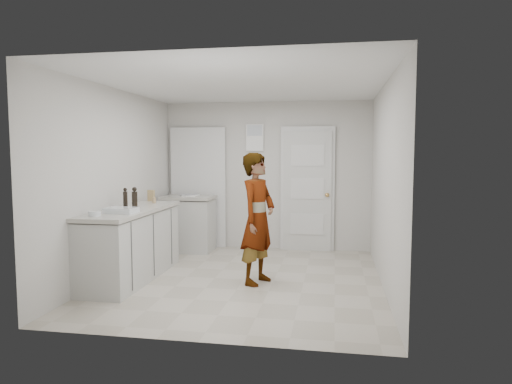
% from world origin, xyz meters
% --- Properties ---
extents(ground, '(4.00, 4.00, 0.00)m').
position_xyz_m(ground, '(0.00, 0.00, 0.00)').
color(ground, '#A69D8C').
rests_on(ground, ground).
extents(room_shell, '(4.00, 4.00, 4.00)m').
position_xyz_m(room_shell, '(-0.17, 1.95, 1.02)').
color(room_shell, beige).
rests_on(room_shell, ground).
extents(main_counter, '(0.64, 1.96, 0.93)m').
position_xyz_m(main_counter, '(-1.45, -0.20, 0.43)').
color(main_counter, beige).
rests_on(main_counter, ground).
extents(side_counter, '(0.84, 0.61, 0.93)m').
position_xyz_m(side_counter, '(-1.25, 1.55, 0.43)').
color(side_counter, beige).
rests_on(side_counter, ground).
extents(person, '(0.58, 0.70, 1.65)m').
position_xyz_m(person, '(0.20, -0.11, 0.82)').
color(person, silver).
rests_on(person, ground).
extents(cake_mix_box, '(0.10, 0.05, 0.17)m').
position_xyz_m(cake_mix_box, '(-1.55, 0.70, 1.01)').
color(cake_mix_box, olive).
rests_on(cake_mix_box, main_counter).
extents(spice_jar, '(0.05, 0.05, 0.08)m').
position_xyz_m(spice_jar, '(-1.40, 0.46, 0.96)').
color(spice_jar, tan).
rests_on(spice_jar, main_counter).
extents(oil_cruet_a, '(0.07, 0.07, 0.28)m').
position_xyz_m(oil_cruet_a, '(-1.40, -0.20, 1.06)').
color(oil_cruet_a, black).
rests_on(oil_cruet_a, main_counter).
extents(oil_cruet_b, '(0.06, 0.06, 0.26)m').
position_xyz_m(oil_cruet_b, '(-1.57, -0.11, 1.05)').
color(oil_cruet_b, black).
rests_on(oil_cruet_b, main_counter).
extents(baking_dish, '(0.37, 0.27, 0.06)m').
position_xyz_m(baking_dish, '(-1.38, -0.62, 0.95)').
color(baking_dish, silver).
rests_on(baking_dish, main_counter).
extents(egg_bowl, '(0.14, 0.14, 0.05)m').
position_xyz_m(egg_bowl, '(-1.55, -0.93, 0.95)').
color(egg_bowl, silver).
rests_on(egg_bowl, main_counter).
extents(papers, '(0.24, 0.30, 0.01)m').
position_xyz_m(papers, '(-1.23, 1.60, 0.93)').
color(papers, white).
rests_on(papers, side_counter).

